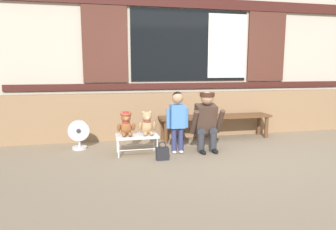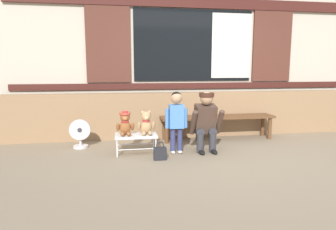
# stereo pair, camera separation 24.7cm
# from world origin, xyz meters

# --- Properties ---
(ground_plane) EXTENTS (60.00, 60.00, 0.00)m
(ground_plane) POSITION_xyz_m (0.00, 0.00, 0.00)
(ground_plane) COLOR #84725B
(brick_low_wall) EXTENTS (7.49, 0.25, 0.85)m
(brick_low_wall) POSITION_xyz_m (0.00, 1.43, 0.42)
(brick_low_wall) COLOR #997551
(brick_low_wall) RESTS_ON ground
(shop_facade) EXTENTS (7.65, 0.26, 3.25)m
(shop_facade) POSITION_xyz_m (0.00, 1.94, 1.64)
(shop_facade) COLOR beige
(shop_facade) RESTS_ON ground
(wooden_bench_long) EXTENTS (2.10, 0.40, 0.44)m
(wooden_bench_long) POSITION_xyz_m (0.27, 1.06, 0.37)
(wooden_bench_long) COLOR brown
(wooden_bench_long) RESTS_ON ground
(small_display_bench) EXTENTS (0.64, 0.36, 0.30)m
(small_display_bench) POSITION_xyz_m (-1.27, 0.37, 0.27)
(small_display_bench) COLOR silver
(small_display_bench) RESTS_ON ground
(teddy_bear_with_hat) EXTENTS (0.28, 0.27, 0.36)m
(teddy_bear_with_hat) POSITION_xyz_m (-1.43, 0.38, 0.47)
(teddy_bear_with_hat) COLOR #93562D
(teddy_bear_with_hat) RESTS_ON small_display_bench
(teddy_bear_plain) EXTENTS (0.28, 0.26, 0.36)m
(teddy_bear_plain) POSITION_xyz_m (-1.11, 0.38, 0.46)
(teddy_bear_plain) COLOR tan
(teddy_bear_plain) RESTS_ON small_display_bench
(child_standing) EXTENTS (0.35, 0.18, 0.96)m
(child_standing) POSITION_xyz_m (-0.66, 0.28, 0.59)
(child_standing) COLOR navy
(child_standing) RESTS_ON ground
(adult_crouching) EXTENTS (0.50, 0.49, 0.95)m
(adult_crouching) POSITION_xyz_m (-0.18, 0.32, 0.48)
(adult_crouching) COLOR #333338
(adult_crouching) RESTS_ON ground
(handbag_on_ground) EXTENTS (0.18, 0.11, 0.27)m
(handbag_on_ground) POSITION_xyz_m (-0.95, -0.01, 0.10)
(handbag_on_ground) COLOR #232328
(handbag_on_ground) RESTS_ON ground
(floor_fan) EXTENTS (0.34, 0.24, 0.48)m
(floor_fan) POSITION_xyz_m (-2.16, 0.85, 0.24)
(floor_fan) COLOR silver
(floor_fan) RESTS_ON ground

